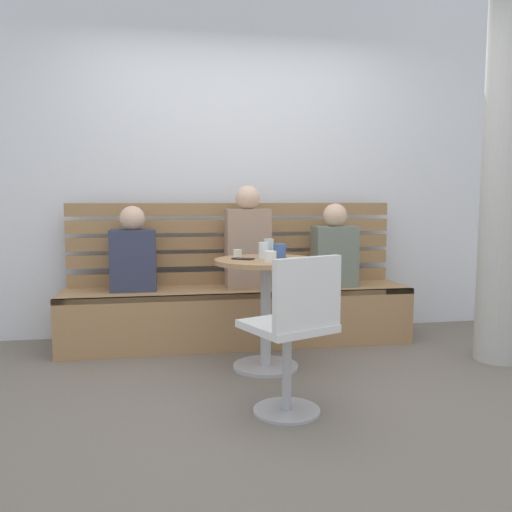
{
  "coord_description": "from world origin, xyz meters",
  "views": [
    {
      "loc": [
        -0.57,
        -2.85,
        1.13
      ],
      "look_at": [
        0.05,
        0.66,
        0.75
      ],
      "focal_mm": 37.07,
      "sensor_mm": 36.0,
      "label": 1
    }
  ],
  "objects_px": {
    "person_child_middle": "(133,253)",
    "plate_small": "(299,260)",
    "white_chair": "(294,329)",
    "person_child_left": "(335,250)",
    "cup_espresso_small": "(238,253)",
    "cup_glass_tall": "(269,247)",
    "booth_bench": "(238,316)",
    "cup_water_clear": "(264,251)",
    "cafe_table": "(266,292)",
    "cup_mug_blue": "(280,251)",
    "phone_on_table": "(243,259)",
    "cup_ceramic_white": "(270,257)",
    "person_adult": "(248,242)"
  },
  "relations": [
    {
      "from": "plate_small",
      "to": "person_child_middle",
      "type": "bearing_deg",
      "value": 143.69
    },
    {
      "from": "cup_water_clear",
      "to": "cup_glass_tall",
      "type": "distance_m",
      "value": 0.18
    },
    {
      "from": "person_adult",
      "to": "cup_glass_tall",
      "type": "height_order",
      "value": "person_adult"
    },
    {
      "from": "cup_glass_tall",
      "to": "plate_small",
      "type": "height_order",
      "value": "cup_glass_tall"
    },
    {
      "from": "person_child_middle",
      "to": "cup_espresso_small",
      "type": "height_order",
      "value": "person_child_middle"
    },
    {
      "from": "booth_bench",
      "to": "person_child_middle",
      "type": "xyz_separation_m",
      "value": [
        -0.8,
        0.04,
        0.5
      ]
    },
    {
      "from": "person_child_middle",
      "to": "cup_mug_blue",
      "type": "bearing_deg",
      "value": -32.7
    },
    {
      "from": "cafe_table",
      "to": "booth_bench",
      "type": "bearing_deg",
      "value": 98.22
    },
    {
      "from": "person_adult",
      "to": "cup_water_clear",
      "type": "xyz_separation_m",
      "value": [
        0.01,
        -0.63,
        -0.01
      ]
    },
    {
      "from": "person_child_left",
      "to": "plate_small",
      "type": "relative_size",
      "value": 3.89
    },
    {
      "from": "white_chair",
      "to": "person_adult",
      "type": "height_order",
      "value": "person_adult"
    },
    {
      "from": "white_chair",
      "to": "cup_water_clear",
      "type": "distance_m",
      "value": 0.89
    },
    {
      "from": "cafe_table",
      "to": "cup_mug_blue",
      "type": "bearing_deg",
      "value": 24.25
    },
    {
      "from": "cup_mug_blue",
      "to": "cup_glass_tall",
      "type": "xyz_separation_m",
      "value": [
        -0.05,
        0.14,
        0.01
      ]
    },
    {
      "from": "cafe_table",
      "to": "plate_small",
      "type": "distance_m",
      "value": 0.32
    },
    {
      "from": "person_child_left",
      "to": "cup_espresso_small",
      "type": "xyz_separation_m",
      "value": [
        -0.85,
        -0.5,
        0.03
      ]
    },
    {
      "from": "person_child_middle",
      "to": "phone_on_table",
      "type": "bearing_deg",
      "value": -42.34
    },
    {
      "from": "white_chair",
      "to": "cup_water_clear",
      "type": "bearing_deg",
      "value": 90.24
    },
    {
      "from": "cafe_table",
      "to": "cup_ceramic_white",
      "type": "height_order",
      "value": "cup_ceramic_white"
    },
    {
      "from": "cafe_table",
      "to": "person_child_middle",
      "type": "xyz_separation_m",
      "value": [
        -0.89,
        0.69,
        0.21
      ]
    },
    {
      "from": "booth_bench",
      "to": "plate_small",
      "type": "height_order",
      "value": "plate_small"
    },
    {
      "from": "cafe_table",
      "to": "phone_on_table",
      "type": "height_order",
      "value": "phone_on_table"
    },
    {
      "from": "cup_ceramic_white",
      "to": "plate_small",
      "type": "bearing_deg",
      "value": 16.34
    },
    {
      "from": "cup_espresso_small",
      "to": "cup_glass_tall",
      "type": "relative_size",
      "value": 0.47
    },
    {
      "from": "person_adult",
      "to": "cup_glass_tall",
      "type": "relative_size",
      "value": 6.67
    },
    {
      "from": "phone_on_table",
      "to": "cup_glass_tall",
      "type": "bearing_deg",
      "value": -17.26
    },
    {
      "from": "person_child_left",
      "to": "cup_glass_tall",
      "type": "height_order",
      "value": "person_child_left"
    },
    {
      "from": "booth_bench",
      "to": "white_chair",
      "type": "distance_m",
      "value": 1.48
    },
    {
      "from": "person_adult",
      "to": "cafe_table",
      "type": "bearing_deg",
      "value": -88.58
    },
    {
      "from": "cafe_table",
      "to": "person_adult",
      "type": "relative_size",
      "value": 0.92
    },
    {
      "from": "cafe_table",
      "to": "cup_glass_tall",
      "type": "height_order",
      "value": "cup_glass_tall"
    },
    {
      "from": "cup_espresso_small",
      "to": "person_child_middle",
      "type": "bearing_deg",
      "value": 142.34
    },
    {
      "from": "person_child_middle",
      "to": "cup_espresso_small",
      "type": "bearing_deg",
      "value": -37.66
    },
    {
      "from": "cup_water_clear",
      "to": "cup_glass_tall",
      "type": "bearing_deg",
      "value": 67.61
    },
    {
      "from": "white_chair",
      "to": "cup_water_clear",
      "type": "xyz_separation_m",
      "value": [
        -0.0,
        0.83,
        0.33
      ]
    },
    {
      "from": "person_adult",
      "to": "phone_on_table",
      "type": "relative_size",
      "value": 5.71
    },
    {
      "from": "phone_on_table",
      "to": "cup_ceramic_white",
      "type": "bearing_deg",
      "value": -109.27
    },
    {
      "from": "cup_glass_tall",
      "to": "cup_water_clear",
      "type": "bearing_deg",
      "value": -112.39
    },
    {
      "from": "cafe_table",
      "to": "phone_on_table",
      "type": "bearing_deg",
      "value": 176.34
    },
    {
      "from": "person_child_left",
      "to": "cup_espresso_small",
      "type": "distance_m",
      "value": 0.99
    },
    {
      "from": "person_child_middle",
      "to": "plate_small",
      "type": "relative_size",
      "value": 3.79
    },
    {
      "from": "cup_water_clear",
      "to": "plate_small",
      "type": "height_order",
      "value": "cup_water_clear"
    },
    {
      "from": "person_child_left",
      "to": "cup_water_clear",
      "type": "relative_size",
      "value": 6.01
    },
    {
      "from": "phone_on_table",
      "to": "booth_bench",
      "type": "bearing_deg",
      "value": 27.56
    },
    {
      "from": "booth_bench",
      "to": "person_child_left",
      "type": "height_order",
      "value": "person_child_left"
    },
    {
      "from": "white_chair",
      "to": "person_child_middle",
      "type": "xyz_separation_m",
      "value": [
        -0.89,
        1.49,
        0.26
      ]
    },
    {
      "from": "white_chair",
      "to": "person_child_left",
      "type": "relative_size",
      "value": 1.28
    },
    {
      "from": "cup_ceramic_white",
      "to": "person_child_middle",
      "type": "bearing_deg",
      "value": 135.85
    },
    {
      "from": "person_child_middle",
      "to": "plate_small",
      "type": "distance_m",
      "value": 1.35
    },
    {
      "from": "person_adult",
      "to": "cup_water_clear",
      "type": "height_order",
      "value": "person_adult"
    }
  ]
}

